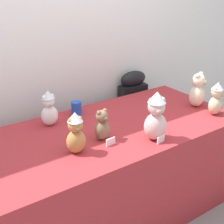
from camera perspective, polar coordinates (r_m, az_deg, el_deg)
wall_back at (r=2.71m, az=-8.78°, el=13.00°), size 7.00×0.08×2.60m
display_table at (r=2.49m, az=0.00°, el=-10.71°), size 1.91×0.92×0.77m
instrument_case at (r=3.20m, az=3.68°, el=-0.58°), size 0.28×0.13×0.94m
teddy_bear_sand at (r=2.58m, az=18.39°, el=2.28°), size 0.14×0.13×0.27m
teddy_bear_snow at (r=2.31m, az=-11.35°, el=0.64°), size 0.13×0.11×0.27m
teddy_bear_mocha at (r=2.09m, az=-1.78°, el=-2.49°), size 0.12×0.11×0.22m
teddy_bear_caramel at (r=1.93m, az=-6.58°, el=-3.85°), size 0.13×0.12×0.27m
teddy_bear_blush at (r=2.08m, az=7.98°, el=-0.83°), size 0.19×0.18×0.34m
teddy_bear_cream at (r=2.70m, az=15.26°, el=3.74°), size 0.18×0.17×0.29m
party_cup_blue at (r=2.48m, az=-6.49°, el=0.68°), size 0.08×0.08×0.11m
name_card_front_left at (r=2.05m, az=-0.25°, el=-5.41°), size 0.07×0.01×0.05m
name_card_front_middle at (r=2.10m, az=8.86°, el=-4.89°), size 0.07×0.02×0.05m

